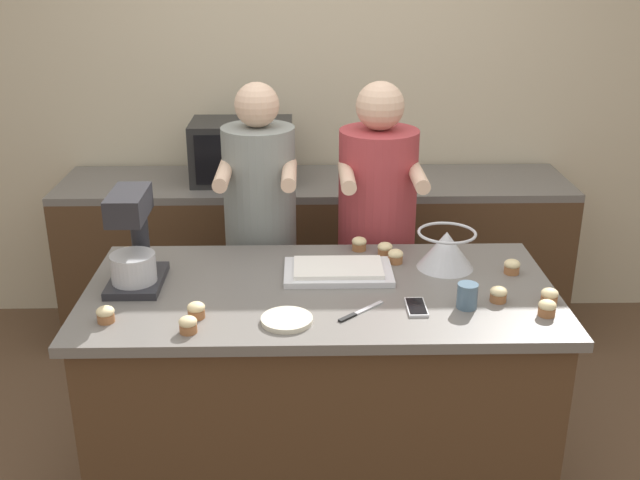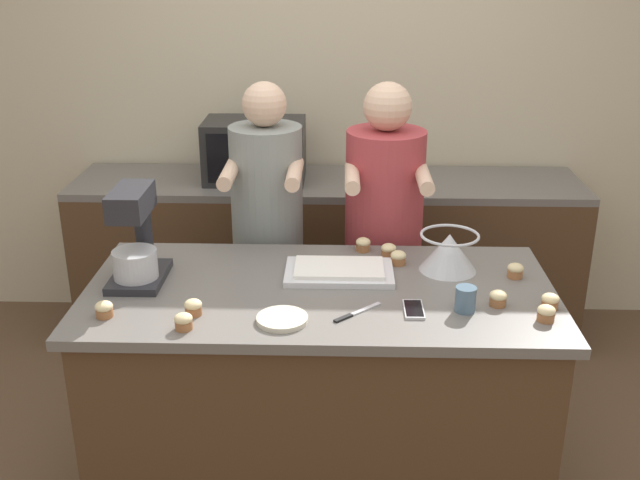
% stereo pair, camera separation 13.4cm
% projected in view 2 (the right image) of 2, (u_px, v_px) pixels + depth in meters
% --- Properties ---
extents(back_wall, '(10.00, 0.06, 2.70)m').
position_uv_depth(back_wall, '(329.00, 93.00, 4.30)').
color(back_wall, beige).
rests_on(back_wall, ground_plane).
extents(island_counter, '(1.79, 0.88, 0.93)m').
position_uv_depth(island_counter, '(320.00, 391.00, 3.03)').
color(island_counter, '#4C331E').
rests_on(island_counter, ground_plane).
extents(back_counter, '(2.80, 0.60, 0.94)m').
position_uv_depth(back_counter, '(327.00, 258.00, 4.30)').
color(back_counter, '#4C331E').
rests_on(back_counter, ground_plane).
extents(person_left, '(0.34, 0.50, 1.60)m').
position_uv_depth(person_left, '(268.00, 244.00, 3.51)').
color(person_left, brown).
rests_on(person_left, ground_plane).
extents(person_right, '(0.37, 0.52, 1.60)m').
position_uv_depth(person_right, '(383.00, 246.00, 3.50)').
color(person_right, '#232328').
rests_on(person_right, ground_plane).
extents(stand_mixer, '(0.20, 0.30, 0.38)m').
position_uv_depth(stand_mixer, '(136.00, 241.00, 2.86)').
color(stand_mixer, '#232328').
rests_on(stand_mixer, island_counter).
extents(mixing_bowl, '(0.24, 0.24, 0.16)m').
position_uv_depth(mixing_bowl, '(449.00, 251.00, 2.98)').
color(mixing_bowl, '#BCBCC1').
rests_on(mixing_bowl, island_counter).
extents(baking_tray, '(0.43, 0.26, 0.04)m').
position_uv_depth(baking_tray, '(339.00, 271.00, 2.96)').
color(baking_tray, silver).
rests_on(baking_tray, island_counter).
extents(microwave_oven, '(0.54, 0.35, 0.33)m').
position_uv_depth(microwave_oven, '(255.00, 150.00, 4.07)').
color(microwave_oven, black).
rests_on(microwave_oven, back_counter).
extents(cell_phone, '(0.07, 0.14, 0.01)m').
position_uv_depth(cell_phone, '(414.00, 309.00, 2.68)').
color(cell_phone, silver).
rests_on(cell_phone, island_counter).
extents(drinking_glass, '(0.07, 0.07, 0.09)m').
position_uv_depth(drinking_glass, '(465.00, 299.00, 2.66)').
color(drinking_glass, slate).
rests_on(drinking_glass, island_counter).
extents(small_plate, '(0.18, 0.18, 0.02)m').
position_uv_depth(small_plate, '(282.00, 319.00, 2.60)').
color(small_plate, beige).
rests_on(small_plate, island_counter).
extents(knife, '(0.17, 0.16, 0.01)m').
position_uv_depth(knife, '(355.00, 314.00, 2.65)').
color(knife, '#BCBCC1').
rests_on(knife, island_counter).
extents(cupcake_0, '(0.06, 0.06, 0.06)m').
position_uv_depth(cupcake_0, '(550.00, 301.00, 2.68)').
color(cupcake_0, '#9E6038').
rests_on(cupcake_0, island_counter).
extents(cupcake_1, '(0.06, 0.06, 0.06)m').
position_uv_depth(cupcake_1, '(398.00, 258.00, 3.06)').
color(cupcake_1, '#9E6038').
rests_on(cupcake_1, island_counter).
extents(cupcake_2, '(0.06, 0.06, 0.06)m').
position_uv_depth(cupcake_2, '(133.00, 250.00, 3.13)').
color(cupcake_2, '#9E6038').
rests_on(cupcake_2, island_counter).
extents(cupcake_3, '(0.06, 0.06, 0.06)m').
position_uv_depth(cupcake_3, '(498.00, 298.00, 2.71)').
color(cupcake_3, '#9E6038').
rests_on(cupcake_3, island_counter).
extents(cupcake_4, '(0.06, 0.06, 0.06)m').
position_uv_depth(cupcake_4, '(183.00, 321.00, 2.54)').
color(cupcake_4, '#9E6038').
rests_on(cupcake_4, island_counter).
extents(cupcake_5, '(0.06, 0.06, 0.06)m').
position_uv_depth(cupcake_5, '(104.00, 309.00, 2.63)').
color(cupcake_5, '#9E6038').
rests_on(cupcake_5, island_counter).
extents(cupcake_6, '(0.06, 0.06, 0.06)m').
position_uv_depth(cupcake_6, '(389.00, 250.00, 3.13)').
color(cupcake_6, '#9E6038').
rests_on(cupcake_6, island_counter).
extents(cupcake_7, '(0.06, 0.06, 0.06)m').
position_uv_depth(cupcake_7, '(193.00, 307.00, 2.64)').
color(cupcake_7, '#9E6038').
rests_on(cupcake_7, island_counter).
extents(cupcake_8, '(0.06, 0.06, 0.06)m').
position_uv_depth(cupcake_8, '(363.00, 244.00, 3.19)').
color(cupcake_8, '#9E6038').
rests_on(cupcake_8, island_counter).
extents(cupcake_9, '(0.06, 0.06, 0.06)m').
position_uv_depth(cupcake_9, '(546.00, 313.00, 2.60)').
color(cupcake_9, '#9E6038').
rests_on(cupcake_9, island_counter).
extents(cupcake_10, '(0.06, 0.06, 0.06)m').
position_uv_depth(cupcake_10, '(515.00, 270.00, 2.94)').
color(cupcake_10, '#9E6038').
rests_on(cupcake_10, island_counter).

